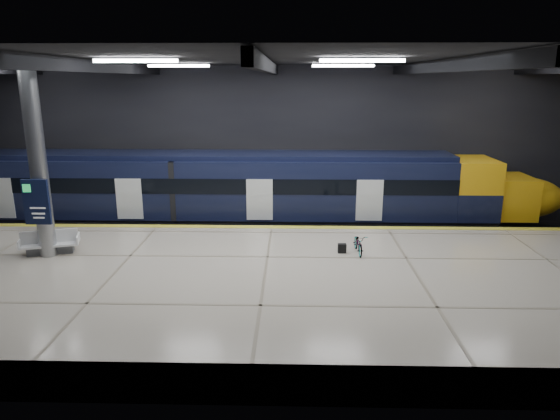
{
  "coord_description": "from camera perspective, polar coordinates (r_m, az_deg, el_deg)",
  "views": [
    {
      "loc": [
        0.89,
        -18.0,
        7.33
      ],
      "look_at": [
        0.39,
        1.5,
        2.2
      ],
      "focal_mm": 32.0,
      "sensor_mm": 36.0,
      "label": 1
    }
  ],
  "objects": [
    {
      "name": "pannier_bag",
      "position": [
        18.61,
        7.1,
        -4.36
      ],
      "size": [
        0.31,
        0.2,
        0.35
      ],
      "primitive_type": "cube",
      "rotation": [
        0.0,
        0.0,
        0.06
      ],
      "color": "black",
      "rests_on": "platform"
    },
    {
      "name": "bicycle",
      "position": [
        18.62,
        8.97,
        -3.79
      ],
      "size": [
        0.56,
        1.44,
        0.74
      ],
      "primitive_type": "imported",
      "rotation": [
        0.0,
        0.0,
        0.05
      ],
      "color": "#99999E",
      "rests_on": "platform"
    },
    {
      "name": "safety_strip",
      "position": [
        21.68,
        -0.95,
        -1.95
      ],
      "size": [
        30.0,
        0.4,
        0.01
      ],
      "primitive_type": "cube",
      "color": "yellow",
      "rests_on": "platform"
    },
    {
      "name": "rails",
      "position": [
        24.61,
        -0.67,
        -2.4
      ],
      "size": [
        30.0,
        1.52,
        0.16
      ],
      "color": "gray",
      "rests_on": "ground"
    },
    {
      "name": "bench",
      "position": [
        20.24,
        -24.78,
        -3.67
      ],
      "size": [
        2.18,
        1.39,
        0.89
      ],
      "rotation": [
        0.0,
        0.0,
        0.3
      ],
      "color": "#595B60",
      "rests_on": "platform"
    },
    {
      "name": "platform",
      "position": [
        16.94,
        -1.69,
        -8.86
      ],
      "size": [
        30.0,
        11.0,
        1.1
      ],
      "primitive_type": "cube",
      "color": "beige",
      "rests_on": "ground"
    },
    {
      "name": "room_shell",
      "position": [
        18.09,
        -1.38,
        9.63
      ],
      "size": [
        30.1,
        16.1,
        8.05
      ],
      "color": "black",
      "rests_on": "ground"
    },
    {
      "name": "ground",
      "position": [
        19.45,
        -1.27,
        -7.4
      ],
      "size": [
        30.0,
        30.0,
        0.0
      ],
      "primitive_type": "plane",
      "color": "black",
      "rests_on": "ground"
    },
    {
      "name": "train",
      "position": [
        24.23,
        -4.98,
        2.12
      ],
      "size": [
        29.4,
        2.84,
        3.79
      ],
      "color": "black",
      "rests_on": "ground"
    },
    {
      "name": "info_column",
      "position": [
        19.37,
        -25.96,
        4.74
      ],
      "size": [
        0.9,
        0.78,
        6.9
      ],
      "color": "#9EA0A5",
      "rests_on": "platform"
    }
  ]
}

